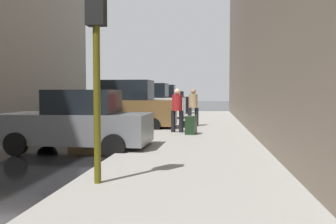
{
  "coord_description": "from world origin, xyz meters",
  "views": [
    {
      "loc": [
        6.42,
        -10.77,
        1.73
      ],
      "look_at": [
        4.83,
        3.51,
        0.96
      ],
      "focal_mm": 40.0,
      "sensor_mm": 36.0,
      "label": 1
    }
  ],
  "objects_px": {
    "pedestrian_in_red_jacket": "(177,108)",
    "parked_silver_sedan": "(173,100)",
    "traffic_light": "(96,31)",
    "parked_white_van": "(148,103)",
    "parked_bronze_suv": "(125,107)",
    "rolling_suitcase": "(191,125)",
    "fire_hydrant": "(165,120)",
    "parked_gray_coupe": "(78,122)",
    "pedestrian_in_tan_coat": "(193,105)",
    "parked_black_suv": "(159,101)",
    "parked_dark_green_sedan": "(167,102)",
    "duffel_bag": "(184,124)"
  },
  "relations": [
    {
      "from": "traffic_light",
      "to": "parked_bronze_suv",
      "type": "bearing_deg",
      "value": 100.3
    },
    {
      "from": "parked_black_suv",
      "to": "fire_hydrant",
      "type": "bearing_deg",
      "value": -80.89
    },
    {
      "from": "parked_black_suv",
      "to": "parked_silver_sedan",
      "type": "xyz_separation_m",
      "value": [
        0.0,
        10.96,
        -0.18
      ]
    },
    {
      "from": "parked_white_van",
      "to": "pedestrian_in_tan_coat",
      "type": "bearing_deg",
      "value": -60.25
    },
    {
      "from": "parked_silver_sedan",
      "to": "pedestrian_in_tan_coat",
      "type": "height_order",
      "value": "pedestrian_in_tan_coat"
    },
    {
      "from": "parked_gray_coupe",
      "to": "fire_hydrant",
      "type": "distance_m",
      "value": 6.25
    },
    {
      "from": "traffic_light",
      "to": "pedestrian_in_red_jacket",
      "type": "bearing_deg",
      "value": 85.44
    },
    {
      "from": "parked_bronze_suv",
      "to": "parked_silver_sedan",
      "type": "relative_size",
      "value": 1.09
    },
    {
      "from": "parked_black_suv",
      "to": "parked_dark_green_sedan",
      "type": "bearing_deg",
      "value": 90.0
    },
    {
      "from": "parked_silver_sedan",
      "to": "pedestrian_in_red_jacket",
      "type": "height_order",
      "value": "pedestrian_in_red_jacket"
    },
    {
      "from": "traffic_light",
      "to": "pedestrian_in_red_jacket",
      "type": "distance_m",
      "value": 8.49
    },
    {
      "from": "parked_silver_sedan",
      "to": "rolling_suitcase",
      "type": "bearing_deg",
      "value": -82.86
    },
    {
      "from": "parked_gray_coupe",
      "to": "parked_bronze_suv",
      "type": "distance_m",
      "value": 6.03
    },
    {
      "from": "parked_bronze_suv",
      "to": "traffic_light",
      "type": "bearing_deg",
      "value": -79.7
    },
    {
      "from": "parked_gray_coupe",
      "to": "duffel_bag",
      "type": "distance_m",
      "value": 6.76
    },
    {
      "from": "parked_silver_sedan",
      "to": "pedestrian_in_tan_coat",
      "type": "xyz_separation_m",
      "value": [
        3.02,
        -21.32,
        0.26
      ]
    },
    {
      "from": "rolling_suitcase",
      "to": "parked_white_van",
      "type": "bearing_deg",
      "value": 109.68
    },
    {
      "from": "parked_bronze_suv",
      "to": "rolling_suitcase",
      "type": "relative_size",
      "value": 4.48
    },
    {
      "from": "parked_bronze_suv",
      "to": "duffel_bag",
      "type": "xyz_separation_m",
      "value": [
        2.64,
        0.17,
        -0.74
      ]
    },
    {
      "from": "rolling_suitcase",
      "to": "parked_silver_sedan",
      "type": "bearing_deg",
      "value": 97.14
    },
    {
      "from": "parked_silver_sedan",
      "to": "traffic_light",
      "type": "xyz_separation_m",
      "value": [
        1.85,
        -32.35,
        1.91
      ]
    },
    {
      "from": "parked_white_van",
      "to": "fire_hydrant",
      "type": "distance_m",
      "value": 6.45
    },
    {
      "from": "traffic_light",
      "to": "pedestrian_in_tan_coat",
      "type": "height_order",
      "value": "traffic_light"
    },
    {
      "from": "parked_white_van",
      "to": "traffic_light",
      "type": "xyz_separation_m",
      "value": [
        1.85,
        -16.31,
        1.73
      ]
    },
    {
      "from": "parked_dark_green_sedan",
      "to": "fire_hydrant",
      "type": "bearing_deg",
      "value": -83.9
    },
    {
      "from": "fire_hydrant",
      "to": "parked_gray_coupe",
      "type": "bearing_deg",
      "value": -106.79
    },
    {
      "from": "fire_hydrant",
      "to": "pedestrian_in_tan_coat",
      "type": "bearing_deg",
      "value": 36.05
    },
    {
      "from": "traffic_light",
      "to": "pedestrian_in_tan_coat",
      "type": "xyz_separation_m",
      "value": [
        1.16,
        11.03,
        -1.65
      ]
    },
    {
      "from": "parked_gray_coupe",
      "to": "duffel_bag",
      "type": "relative_size",
      "value": 9.65
    },
    {
      "from": "parked_silver_sedan",
      "to": "fire_hydrant",
      "type": "distance_m",
      "value": 22.28
    },
    {
      "from": "parked_gray_coupe",
      "to": "rolling_suitcase",
      "type": "height_order",
      "value": "parked_gray_coupe"
    },
    {
      "from": "fire_hydrant",
      "to": "rolling_suitcase",
      "type": "xyz_separation_m",
      "value": [
        1.29,
        -2.47,
        -0.01
      ]
    },
    {
      "from": "parked_dark_green_sedan",
      "to": "traffic_light",
      "type": "relative_size",
      "value": 1.17
    },
    {
      "from": "parked_bronze_suv",
      "to": "parked_black_suv",
      "type": "xyz_separation_m",
      "value": [
        0.0,
        11.19,
        0.0
      ]
    },
    {
      "from": "parked_silver_sedan",
      "to": "fire_hydrant",
      "type": "xyz_separation_m",
      "value": [
        1.8,
        -22.2,
        -0.35
      ]
    },
    {
      "from": "pedestrian_in_red_jacket",
      "to": "parked_silver_sedan",
      "type": "bearing_deg",
      "value": 95.97
    },
    {
      "from": "parked_black_suv",
      "to": "fire_hydrant",
      "type": "xyz_separation_m",
      "value": [
        1.8,
        -11.24,
        -0.54
      ]
    },
    {
      "from": "parked_dark_green_sedan",
      "to": "pedestrian_in_red_jacket",
      "type": "relative_size",
      "value": 2.47
    },
    {
      "from": "parked_gray_coupe",
      "to": "parked_bronze_suv",
      "type": "bearing_deg",
      "value": 90.0
    },
    {
      "from": "pedestrian_in_red_jacket",
      "to": "parked_dark_green_sedan",
      "type": "bearing_deg",
      "value": 97.65
    },
    {
      "from": "traffic_light",
      "to": "parked_white_van",
      "type": "bearing_deg",
      "value": 96.48
    },
    {
      "from": "parked_gray_coupe",
      "to": "traffic_light",
      "type": "distance_m",
      "value": 4.95
    },
    {
      "from": "parked_bronze_suv",
      "to": "rolling_suitcase",
      "type": "distance_m",
      "value": 4.02
    },
    {
      "from": "parked_bronze_suv",
      "to": "parked_black_suv",
      "type": "height_order",
      "value": "same"
    },
    {
      "from": "parked_white_van",
      "to": "duffel_bag",
      "type": "xyz_separation_m",
      "value": [
        2.64,
        -5.95,
        -0.74
      ]
    },
    {
      "from": "parked_white_van",
      "to": "fire_hydrant",
      "type": "height_order",
      "value": "parked_white_van"
    },
    {
      "from": "traffic_light",
      "to": "fire_hydrant",
      "type": "bearing_deg",
      "value": 90.28
    },
    {
      "from": "parked_gray_coupe",
      "to": "pedestrian_in_red_jacket",
      "type": "relative_size",
      "value": 2.48
    },
    {
      "from": "parked_dark_green_sedan",
      "to": "traffic_light",
      "type": "xyz_separation_m",
      "value": [
        1.85,
        -27.02,
        1.91
      ]
    },
    {
      "from": "parked_white_van",
      "to": "fire_hydrant",
      "type": "relative_size",
      "value": 6.62
    }
  ]
}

